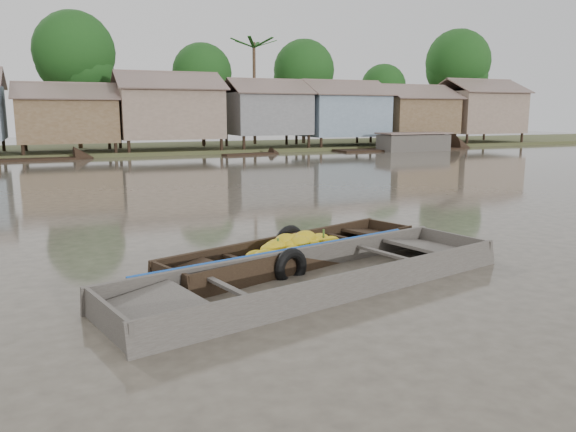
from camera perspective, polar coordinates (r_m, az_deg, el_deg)
name	(u,v)px	position (r m, az deg, el deg)	size (l,w,h in m)	color
ground	(345,263)	(10.31, 5.79, -4.82)	(120.00, 120.00, 0.00)	#464035
riverbank	(169,107)	(41.33, -11.97, 10.77)	(120.00, 12.47, 10.22)	#384723
banana_boat	(295,254)	(10.34, 0.67, -3.85)	(5.60, 3.06, 0.78)	black
viewer_boat	(318,283)	(8.98, 3.05, -6.78)	(7.10, 3.38, 0.55)	#403B36
distant_boats	(353,150)	(38.13, 6.58, 6.66)	(48.28, 15.10, 1.38)	black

